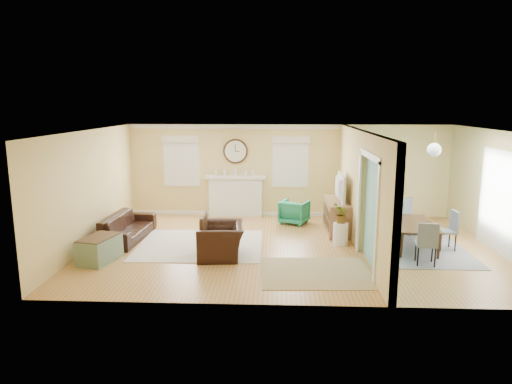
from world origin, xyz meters
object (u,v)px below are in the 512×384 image
(credenza, at_px, (336,216))
(dining_table, at_px, (413,235))
(eames_chair, at_px, (221,241))
(sofa, at_px, (127,227))
(green_chair, at_px, (294,212))

(credenza, height_order, dining_table, credenza)
(eames_chair, bearing_deg, credenza, 121.72)
(credenza, bearing_deg, dining_table, -39.02)
(eames_chair, height_order, credenza, credenza)
(credenza, distance_m, dining_table, 1.98)
(sofa, height_order, credenza, credenza)
(eames_chair, distance_m, dining_table, 4.28)
(dining_table, bearing_deg, eames_chair, 103.75)
(eames_chair, bearing_deg, sofa, -121.95)
(sofa, relative_size, credenza, 1.34)
(eames_chair, relative_size, credenza, 0.71)
(sofa, distance_m, credenza, 5.12)
(credenza, bearing_deg, sofa, -170.23)
(eames_chair, height_order, green_chair, eames_chair)
(green_chair, distance_m, dining_table, 3.26)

